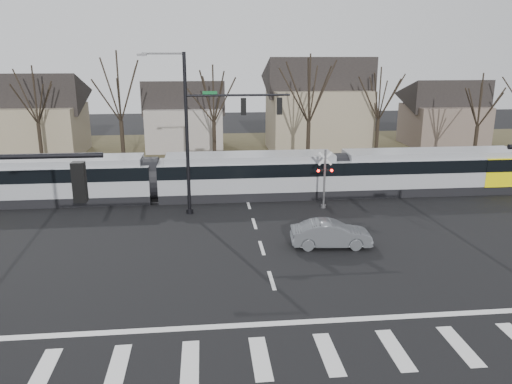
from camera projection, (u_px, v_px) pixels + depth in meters
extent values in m
plane|color=black|center=(278.00, 301.00, 21.08)|extent=(140.00, 140.00, 0.00)
cube|color=#38331E|center=(233.00, 154.00, 51.74)|extent=(140.00, 28.00, 0.01)
cube|color=silver|center=(43.00, 371.00, 16.41)|extent=(0.60, 2.60, 0.01)
cube|color=silver|center=(118.00, 367.00, 16.65)|extent=(0.60, 2.60, 0.01)
cube|color=silver|center=(190.00, 362.00, 16.89)|extent=(0.60, 2.60, 0.01)
cube|color=silver|center=(260.00, 358.00, 17.13)|extent=(0.60, 2.60, 0.01)
cube|color=silver|center=(329.00, 354.00, 17.37)|extent=(0.60, 2.60, 0.01)
cube|color=silver|center=(395.00, 350.00, 17.61)|extent=(0.60, 2.60, 0.01)
cube|color=silver|center=(460.00, 346.00, 17.85)|extent=(0.60, 2.60, 0.01)
cube|color=silver|center=(285.00, 323.00, 19.36)|extent=(28.00, 0.35, 0.01)
cube|color=silver|center=(272.00, 280.00, 23.00)|extent=(0.18, 2.00, 0.01)
cube|color=silver|center=(262.00, 248.00, 26.83)|extent=(0.18, 2.00, 0.01)
cube|color=silver|center=(254.00, 224.00, 30.66)|extent=(0.18, 2.00, 0.01)
cube|color=silver|center=(249.00, 205.00, 34.50)|extent=(0.18, 2.00, 0.01)
cube|color=silver|center=(244.00, 190.00, 38.33)|extent=(0.18, 2.00, 0.01)
cube|color=silver|center=(240.00, 177.00, 42.16)|extent=(0.18, 2.00, 0.01)
cube|color=silver|center=(237.00, 167.00, 45.99)|extent=(0.18, 2.00, 0.01)
cube|color=silver|center=(234.00, 158.00, 49.83)|extent=(0.18, 2.00, 0.01)
cube|color=#59595E|center=(247.00, 200.00, 35.54)|extent=(90.00, 0.12, 0.06)
cube|color=#59595E|center=(246.00, 194.00, 36.88)|extent=(90.00, 0.12, 0.06)
cube|color=gray|center=(48.00, 181.00, 34.62)|extent=(14.08, 3.03, 3.16)
cube|color=black|center=(47.00, 172.00, 34.44)|extent=(14.10, 3.08, 0.92)
cube|color=gray|center=(250.00, 176.00, 36.02)|extent=(13.00, 3.03, 3.16)
cube|color=black|center=(250.00, 167.00, 35.85)|extent=(13.02, 3.08, 0.92)
cube|color=gray|center=(430.00, 171.00, 37.37)|extent=(14.08, 3.03, 3.16)
cube|color=black|center=(431.00, 163.00, 37.20)|extent=(14.10, 3.08, 0.92)
cube|color=#FFEF07|center=(497.00, 168.00, 37.87)|extent=(3.47, 3.10, 2.11)
imported|color=#54585C|center=(331.00, 234.00, 26.87)|extent=(2.18, 4.56, 1.42)
cube|color=black|center=(79.00, 182.00, 12.87)|extent=(0.32, 0.32, 1.05)
sphere|color=#FF0C07|center=(78.00, 170.00, 12.78)|extent=(0.22, 0.22, 0.22)
cylinder|color=black|center=(187.00, 136.00, 31.29)|extent=(0.22, 0.22, 10.20)
cylinder|color=black|center=(190.00, 211.00, 32.62)|extent=(0.44, 0.44, 0.30)
cylinder|color=black|center=(238.00, 95.00, 30.95)|extent=(6.50, 0.14, 0.14)
cube|color=#0C5926|center=(210.00, 93.00, 30.73)|extent=(0.90, 0.03, 0.22)
cube|color=black|center=(243.00, 106.00, 31.17)|extent=(0.32, 0.32, 1.05)
sphere|color=#FF0C07|center=(243.00, 101.00, 31.08)|extent=(0.22, 0.22, 0.22)
cube|color=black|center=(279.00, 106.00, 31.39)|extent=(0.32, 0.32, 1.05)
sphere|color=#FF0C07|center=(280.00, 101.00, 31.30)|extent=(0.22, 0.22, 0.22)
cube|color=#59595B|center=(142.00, 55.00, 29.72)|extent=(0.55, 0.22, 0.14)
cylinder|color=#59595B|center=(324.00, 179.00, 33.31)|extent=(0.14, 0.14, 4.00)
cylinder|color=#59595B|center=(323.00, 206.00, 33.82)|extent=(0.36, 0.36, 0.20)
cube|color=silver|center=(325.00, 159.00, 32.93)|extent=(0.95, 0.04, 0.95)
cube|color=silver|center=(325.00, 159.00, 32.93)|extent=(0.95, 0.04, 0.95)
cube|color=black|center=(325.00, 170.00, 33.15)|extent=(1.00, 0.10, 0.12)
sphere|color=#FF0C07|center=(318.00, 171.00, 33.03)|extent=(0.18, 0.18, 0.18)
sphere|color=#FF0C07|center=(332.00, 170.00, 33.12)|extent=(0.18, 0.18, 0.18)
cube|color=gray|center=(37.00, 130.00, 51.00)|extent=(9.00, 8.00, 5.00)
cube|color=gray|center=(185.00, 128.00, 54.47)|extent=(8.00, 7.00, 4.50)
cube|color=gray|center=(317.00, 121.00, 52.73)|extent=(10.00, 8.00, 6.50)
cube|color=brown|center=(443.00, 125.00, 56.41)|extent=(8.00, 7.00, 4.50)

